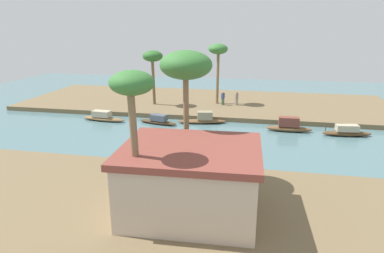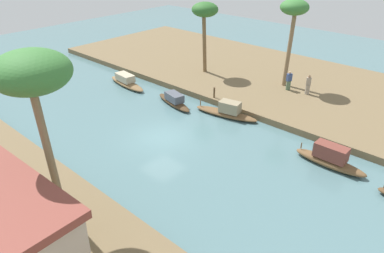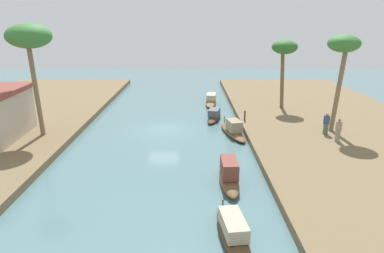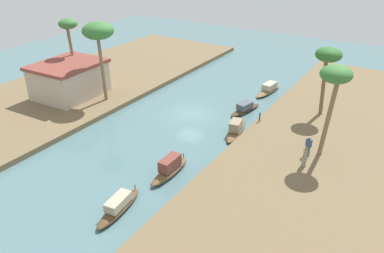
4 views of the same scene
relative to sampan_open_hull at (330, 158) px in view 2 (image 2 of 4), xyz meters
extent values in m
plane|color=slate|center=(9.88, 4.41, -0.53)|extent=(74.71, 74.71, 0.00)
cube|color=brown|center=(9.88, -10.09, -0.29)|extent=(45.72, 15.87, 0.49)
ellipsoid|color=brown|center=(-0.02, 0.00, -0.27)|extent=(4.34, 1.04, 0.52)
cube|color=brown|center=(0.03, 0.00, 0.43)|extent=(1.91, 0.87, 0.89)
cylinder|color=brown|center=(1.88, 0.01, 0.14)|extent=(0.07, 0.07, 0.40)
ellipsoid|color=brown|center=(8.71, -1.22, -0.33)|extent=(5.20, 2.15, 0.40)
cube|color=gray|center=(8.42, -1.28, 0.29)|extent=(1.69, 1.21, 0.84)
cylinder|color=brown|center=(10.89, -0.76, 0.11)|extent=(0.07, 0.07, 0.55)
ellipsoid|color=#47331E|center=(13.15, -0.04, -0.34)|extent=(4.45, 1.94, 0.38)
cube|color=#4C515B|center=(13.06, -0.02, 0.16)|extent=(1.81, 1.26, 0.62)
ellipsoid|color=brown|center=(19.23, -0.08, -0.31)|extent=(5.05, 1.64, 0.43)
cube|color=tan|center=(19.46, -0.10, 0.22)|extent=(2.03, 1.17, 0.64)
cylinder|color=#4C664C|center=(7.31, -8.06, 0.36)|extent=(0.49, 0.49, 0.80)
cube|color=#33477A|center=(7.31, -8.06, 1.08)|extent=(0.41, 0.50, 0.64)
sphere|color=tan|center=(7.31, -8.06, 1.51)|extent=(0.22, 0.22, 0.22)
cylinder|color=gray|center=(5.67, -8.29, 0.36)|extent=(0.48, 0.48, 0.80)
cube|color=gray|center=(5.67, -8.29, 1.07)|extent=(0.43, 0.36, 0.63)
sphere|color=#9E7556|center=(5.67, -8.29, 1.50)|extent=(0.22, 0.22, 0.22)
cylinder|color=#4C3823|center=(10.94, -2.50, 0.40)|extent=(0.14, 0.14, 0.87)
cylinder|color=#7F6647|center=(8.13, -9.00, 3.04)|extent=(0.35, 0.72, 6.17)
ellipsoid|color=#387533|center=(8.13, -9.00, 6.59)|extent=(2.32, 2.32, 1.28)
cylinder|color=brown|center=(15.64, -6.71, 2.64)|extent=(0.35, 0.63, 5.38)
ellipsoid|color=#2D6628|center=(15.64, -6.71, 5.81)|extent=(2.40, 2.40, 1.32)
cylinder|color=#7F6647|center=(7.23, 13.34, 3.25)|extent=(0.34, 0.55, 6.58)
ellipsoid|color=#387533|center=(7.23, 13.34, 7.15)|extent=(3.10, 3.10, 1.70)
camera|label=1|loc=(2.90, 33.28, 9.44)|focal=32.44mm
camera|label=2|loc=(-6.13, 18.95, 11.77)|focal=33.97mm
camera|label=3|loc=(-17.46, 2.11, 8.16)|focal=32.28mm
camera|label=4|loc=(-18.96, -13.83, 15.49)|focal=35.19mm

